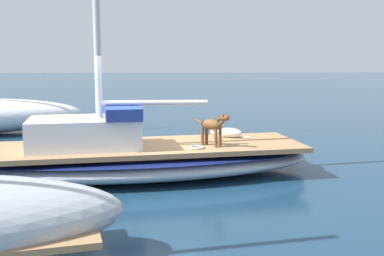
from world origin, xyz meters
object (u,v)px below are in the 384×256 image
object	(u,v)px
coiled_rope	(196,147)
sailboat_main	(144,160)
dog_brown	(213,126)
dog_white	(228,133)
deck_winch	(220,132)

from	to	relation	value
coiled_rope	sailboat_main	bearing A→B (deg)	68.58
sailboat_main	dog_brown	bearing A→B (deg)	-97.87
dog_white	coiled_rope	world-z (taller)	dog_white
sailboat_main	coiled_rope	size ratio (longest dim) A/B	23.21
dog_white	dog_brown	bearing A→B (deg)	156.34
deck_winch	coiled_rope	world-z (taller)	deck_winch
sailboat_main	coiled_rope	world-z (taller)	coiled_rope
sailboat_main	coiled_rope	distance (m)	1.19
dog_white	dog_brown	xyz separation A→B (m)	(-1.03, 0.45, 0.32)
dog_white	dog_brown	world-z (taller)	dog_brown
dog_white	deck_winch	world-z (taller)	dog_white
dog_white	coiled_rope	distance (m)	1.49
deck_winch	dog_white	bearing A→B (deg)	-128.95
sailboat_main	dog_white	size ratio (longest dim) A/B	8.42
dog_brown	coiled_rope	xyz separation A→B (m)	(-0.22, 0.36, -0.40)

